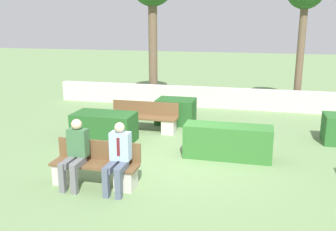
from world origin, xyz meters
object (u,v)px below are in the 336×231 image
bench_front (95,169)px  bench_left_side (144,120)px  person_seated_man (118,155)px  person_seated_woman (75,150)px

bench_front → bench_left_side: bearing=92.9°
person_seated_man → bench_front: bearing=165.6°
bench_front → bench_left_side: 3.72m
bench_front → person_seated_woman: size_ratio=1.32×
person_seated_man → person_seated_woman: (-0.88, 0.00, 0.01)m
bench_front → person_seated_man: person_seated_man is taller
bench_left_side → person_seated_woman: size_ratio=1.51×
person_seated_man → person_seated_woman: size_ratio=0.99×
bench_left_side → person_seated_woman: person_seated_woman is taller
bench_left_side → person_seated_man: size_ratio=1.52×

